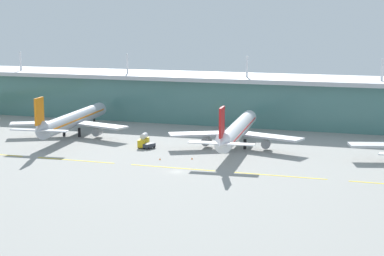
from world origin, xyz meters
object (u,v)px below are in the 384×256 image
Objects in this scene: airliner_center at (237,130)px; safety_cone_nose_front at (192,158)px; pushback_tug at (149,146)px; safety_cone_left_wingtip at (160,159)px; fuel_truck at (144,141)px; airliner_near_middle at (73,120)px.

airliner_center is 25.62m from safety_cone_nose_front.
safety_cone_left_wingtip is at bearing -57.51° from pushback_tug.
pushback_tug is (-29.65, -10.80, -5.35)m from airliner_center.
fuel_truck is at bearing -164.91° from airliner_center.
pushback_tug is at bearing -159.99° from airliner_center.
airliner_center reaches higher than safety_cone_left_wingtip.
pushback_tug is (37.84, -13.82, -5.35)m from airliner_near_middle.
airliner_center is at bearing -2.56° from airliner_near_middle.
airliner_center is 33.98m from fuel_truck.
pushback_tug is 19.33m from safety_cone_left_wingtip.
safety_cone_nose_front is (58.03, -26.04, -6.10)m from airliner_near_middle.
safety_cone_nose_front is (-9.45, -23.02, -6.10)m from airliner_center.
safety_cone_nose_front is at bearing 22.51° from safety_cone_left_wingtip.
pushback_tug reaches higher than safety_cone_left_wingtip.
fuel_truck is 27.21m from safety_cone_nose_front.
safety_cone_left_wingtip is 1.00× the size of safety_cone_nose_front.
pushback_tug reaches higher than safety_cone_nose_front.
safety_cone_nose_front is (23.11, -14.24, -1.91)m from fuel_truck.
safety_cone_left_wingtip is (48.21, -30.11, -6.10)m from airliner_near_middle.
fuel_truck is 10.66× the size of safety_cone_nose_front.
airliner_near_middle is 98.14× the size of safety_cone_nose_front.
airliner_near_middle is at bearing 159.94° from pushback_tug.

